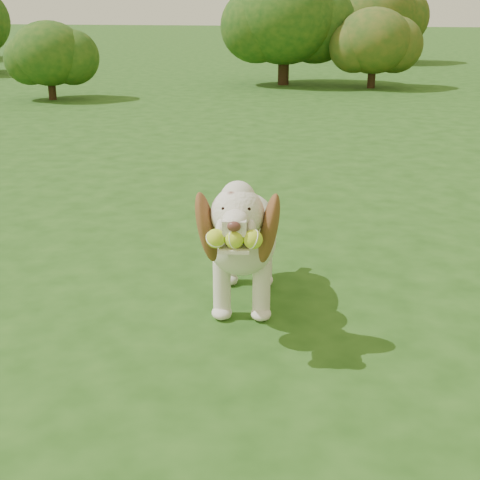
# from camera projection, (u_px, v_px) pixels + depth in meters

# --- Properties ---
(ground) EXTENTS (80.00, 80.00, 0.00)m
(ground) POSITION_uv_depth(u_px,v_px,m) (134.00, 299.00, 3.20)
(ground) COLOR #1F4614
(ground) RESTS_ON ground
(dog) EXTENTS (0.44, 1.06, 0.69)m
(dog) POSITION_uv_depth(u_px,v_px,m) (243.00, 232.00, 3.00)
(dog) COLOR silver
(dog) RESTS_ON ground
(shrub_a) EXTENTS (1.07, 1.07, 1.11)m
(shrub_a) POSITION_uv_depth(u_px,v_px,m) (49.00, 53.00, 9.58)
(shrub_a) COLOR #382314
(shrub_a) RESTS_ON ground
(shrub_i) EXTENTS (1.86, 1.86, 1.93)m
(shrub_i) POSITION_uv_depth(u_px,v_px,m) (377.00, 12.00, 15.44)
(shrub_i) COLOR #382314
(shrub_i) RESTS_ON ground
(shrub_c) EXTENTS (1.24, 1.24, 1.29)m
(shrub_c) POSITION_uv_depth(u_px,v_px,m) (374.00, 41.00, 10.87)
(shrub_c) COLOR #382314
(shrub_c) RESTS_ON ground
(shrub_b) EXTENTS (1.83, 1.83, 1.89)m
(shrub_b) POSITION_uv_depth(u_px,v_px,m) (285.00, 17.00, 11.20)
(shrub_b) COLOR #382314
(shrub_b) RESTS_ON ground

